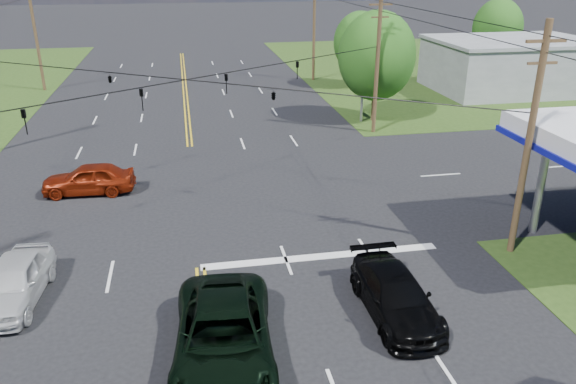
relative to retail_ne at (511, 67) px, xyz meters
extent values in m
plane|color=black|center=(-30.00, -20.00, -2.20)|extent=(280.00, 280.00, 0.00)
cube|color=#243E14|center=(5.00, 12.00, -2.20)|extent=(46.00, 48.00, 0.03)
cube|color=silver|center=(-25.00, -28.00, -2.20)|extent=(10.00, 0.50, 0.02)
cube|color=slate|center=(0.00, 0.00, 0.00)|extent=(14.00, 10.00, 4.40)
cylinder|color=#A5A5AA|center=(-15.00, -27.50, 0.12)|extent=(0.36, 0.36, 4.65)
cylinder|color=#48351E|center=(-17.00, -29.00, 2.55)|extent=(0.28, 0.28, 9.50)
cube|color=#48351E|center=(-17.00, -29.00, 6.50)|extent=(1.60, 0.12, 0.12)
cube|color=#48351E|center=(-17.00, -29.00, 5.70)|extent=(1.20, 0.10, 0.10)
cylinder|color=#48351E|center=(-17.00, -11.00, 2.55)|extent=(0.28, 0.28, 9.50)
cube|color=#48351E|center=(-17.00, -11.00, 6.50)|extent=(1.60, 0.12, 0.12)
cube|color=#48351E|center=(-17.00, -11.00, 5.70)|extent=(1.20, 0.10, 0.10)
cylinder|color=#48351E|center=(-43.00, 8.00, 2.80)|extent=(0.28, 0.28, 10.00)
cylinder|color=#48351E|center=(-17.00, 8.00, 2.80)|extent=(0.28, 0.28, 10.00)
imported|color=black|center=(-36.50, -24.50, 3.22)|extent=(0.17, 0.21, 1.05)
imported|color=black|center=(-32.08, -21.44, 3.22)|extent=(0.17, 0.21, 1.05)
imported|color=black|center=(-27.92, -18.56, 3.22)|extent=(0.17, 0.21, 1.05)
imported|color=black|center=(-23.50, -15.50, 3.22)|extent=(0.17, 0.21, 1.05)
imported|color=black|center=(-33.90, -17.30, 3.50)|extent=(1.24, 0.26, 0.50)
imported|color=black|center=(-26.10, -22.70, 3.50)|extent=(1.24, 0.26, 0.50)
cylinder|color=black|center=(-17.00, -22.00, 6.70)|extent=(0.04, 100.00, 0.04)
cylinder|color=black|center=(-17.00, -22.00, 6.10)|extent=(0.04, 100.00, 0.04)
cylinder|color=#48351E|center=(-16.00, -8.00, -0.55)|extent=(0.36, 0.36, 3.30)
ellipsoid|color=#134916|center=(-16.00, -8.00, 2.67)|extent=(5.70, 5.70, 6.60)
cylinder|color=#48351E|center=(-13.50, 4.00, -0.77)|extent=(0.36, 0.36, 2.86)
ellipsoid|color=#134916|center=(-13.50, 4.00, 2.03)|extent=(4.94, 4.94, 5.72)
cylinder|color=#48351E|center=(4.00, 10.00, -0.66)|extent=(0.36, 0.36, 3.08)
ellipsoid|color=#134916|center=(4.00, 10.00, 2.35)|extent=(5.32, 5.32, 6.16)
imported|color=black|center=(-29.50, -33.80, -1.30)|extent=(3.49, 6.69, 1.80)
imported|color=black|center=(-23.48, -32.42, -1.45)|extent=(2.17, 5.20, 1.50)
imported|color=silver|center=(-36.62, -29.11, -1.39)|extent=(2.31, 4.90, 1.62)
imported|color=maroon|center=(-35.39, -19.00, -1.40)|extent=(4.79, 2.13, 1.60)
cylinder|color=#A5A5AA|center=(-17.00, -8.12, 1.34)|extent=(0.20, 0.20, 7.08)
cube|color=yellow|center=(-17.00, -8.12, 4.28)|extent=(1.91, 0.92, 0.97)
camera|label=1|loc=(-30.18, -47.91, 9.28)|focal=35.00mm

